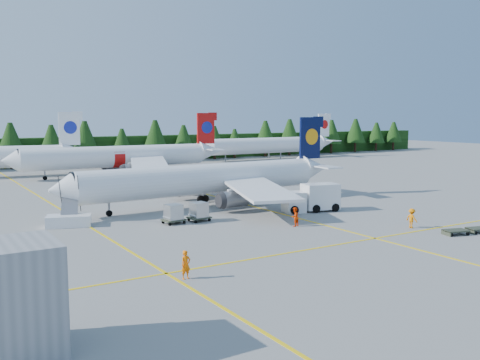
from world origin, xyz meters
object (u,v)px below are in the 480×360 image
airliner_navy (199,180)px  airstairs (69,217)px  airliner_red (113,157)px  service_truck (311,198)px

airliner_navy → airstairs: bearing=-170.7°
airliner_red → service_truck: bearing=-79.5°
airliner_navy → service_truck: 13.40m
airliner_red → service_truck: size_ratio=5.77×
airliner_navy → airliner_red: 36.91m
airliner_navy → service_truck: airliner_navy is taller
airliner_navy → service_truck: size_ratio=5.41×
airliner_red → service_truck: (7.31, -46.30, -1.87)m
airliner_navy → airstairs: size_ratio=5.71×
airliner_navy → airliner_red: airliner_red is taller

